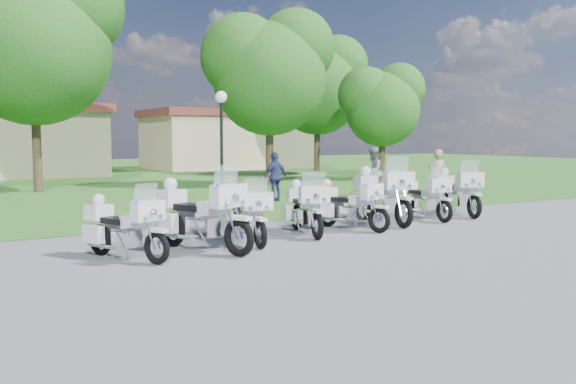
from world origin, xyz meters
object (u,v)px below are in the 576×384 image
motorcycle_4 (348,204)px  motorcycle_6 (423,196)px  lamp_post (221,117)px  bystander_b (373,172)px  motorcycle_2 (246,214)px  motorcycle_1 (198,214)px  bystander_c (275,177)px  motorcycle_0 (123,227)px  motorcycle_3 (305,207)px  motorcycle_5 (381,195)px  motorcycle_7 (456,191)px  bystander_a (437,176)px

motorcycle_4 → motorcycle_6: motorcycle_6 is taller
lamp_post → bystander_b: bearing=-23.2°
motorcycle_2 → motorcycle_1: bearing=25.8°
motorcycle_2 → lamp_post: 10.45m
motorcycle_4 → bystander_c: size_ratio=1.23×
bystander_c → bystander_b: bearing=165.6°
motorcycle_0 → motorcycle_3: bearing=166.8°
motorcycle_0 → motorcycle_2: size_ratio=0.94×
bystander_c → motorcycle_4: bearing=61.3°
bystander_c → motorcycle_5: bearing=73.1°
motorcycle_6 → motorcycle_7: bearing=-167.0°
motorcycle_0 → lamp_post: lamp_post is taller
motorcycle_6 → bystander_c: (-1.26, 6.11, 0.24)m
bystander_a → motorcycle_1: bearing=39.0°
motorcycle_2 → motorcycle_6: size_ratio=0.97×
motorcycle_4 → bystander_c: bystander_c is taller
motorcycle_5 → motorcycle_6: 1.52m
motorcycle_0 → motorcycle_4: bearing=165.2°
motorcycle_3 → motorcycle_0: bearing=25.9°
motorcycle_3 → bystander_a: size_ratio=1.21×
bystander_b → motorcycle_0: bearing=-1.2°
motorcycle_4 → motorcycle_1: bearing=-5.4°
motorcycle_2 → motorcycle_4: motorcycle_4 is taller
motorcycle_2 → lamp_post: (3.74, 9.46, 2.39)m
motorcycle_1 → motorcycle_4: size_ratio=1.16×
motorcycle_5 → motorcycle_3: bearing=20.5°
motorcycle_3 → motorcycle_4: (1.32, 0.10, -0.01)m
motorcycle_3 → lamp_post: size_ratio=0.56×
motorcycle_5 → bystander_a: (5.03, 3.23, 0.16)m
motorcycle_5 → motorcycle_7: bearing=-166.9°
lamp_post → motorcycle_5: bearing=-85.0°
motorcycle_5 → bystander_c: (0.26, 6.17, 0.12)m
motorcycle_4 → motorcycle_6: bearing=174.3°
motorcycle_2 → bystander_a: bystander_a is taller
lamp_post → bystander_b: (5.29, -2.27, -2.07)m
motorcycle_3 → motorcycle_7: (5.77, 0.92, 0.05)m
motorcycle_0 → bystander_b: bystander_b is taller
bystander_c → motorcycle_1: bearing=37.2°
motorcycle_7 → bystander_b: 6.09m
motorcycle_6 → bystander_c: bystander_c is taller
motorcycle_1 → motorcycle_5: bearing=172.1°
motorcycle_0 → lamp_post: size_ratio=0.51×
motorcycle_5 → bystander_b: bearing=-118.7°
motorcycle_1 → motorcycle_7: motorcycle_1 is taller
motorcycle_6 → motorcycle_7: 1.52m
motorcycle_5 → motorcycle_1: bearing=21.6°
motorcycle_0 → motorcycle_7: motorcycle_7 is taller
motorcycle_7 → lamp_post: size_ratio=0.60×
motorcycle_2 → motorcycle_3: size_ratio=0.98×
bystander_b → motorcycle_7: bearing=41.2°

